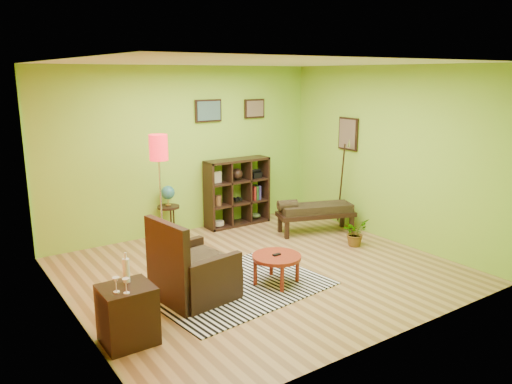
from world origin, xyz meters
TOP-DOWN VIEW (x-y plane):
  - ground at (0.00, 0.00)m, footprint 5.00×5.00m
  - room_shell at (-0.09, 0.01)m, footprint 5.04×4.54m
  - zebra_rug at (-0.58, -0.28)m, footprint 2.36×1.83m
  - coffee_table at (-0.09, -0.48)m, footprint 0.63×0.63m
  - armchair at (-1.20, -0.24)m, footprint 0.96×0.96m
  - side_cabinet at (-2.20, -0.80)m, footprint 0.51×0.47m
  - floor_lamp at (-0.88, 1.30)m, footprint 0.27×0.27m
  - globe_table at (-0.44, 2.04)m, footprint 0.36×0.36m
  - cube_shelf at (0.91, 2.03)m, footprint 1.20×0.35m
  - bench at (1.72, 0.88)m, footprint 1.40×0.88m
  - potted_plant at (1.82, 0.01)m, footprint 0.46×0.49m

SIDE VIEW (x-z plane):
  - ground at x=0.00m, z-range 0.00..0.00m
  - zebra_rug at x=-0.58m, z-range 0.00..0.01m
  - potted_plant at x=1.82m, z-range 0.00..0.34m
  - side_cabinet at x=-2.20m, z-range -0.15..0.77m
  - armchair at x=-1.20m, z-range -0.20..0.83m
  - coffee_table at x=-0.09m, z-range 0.13..0.54m
  - bench at x=1.72m, z-range 0.08..0.70m
  - cube_shelf at x=0.91m, z-range 0.00..1.20m
  - globe_table at x=-0.44m, z-range 0.23..1.11m
  - floor_lamp at x=-0.88m, z-range 0.56..2.39m
  - room_shell at x=-0.09m, z-range 0.39..3.21m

